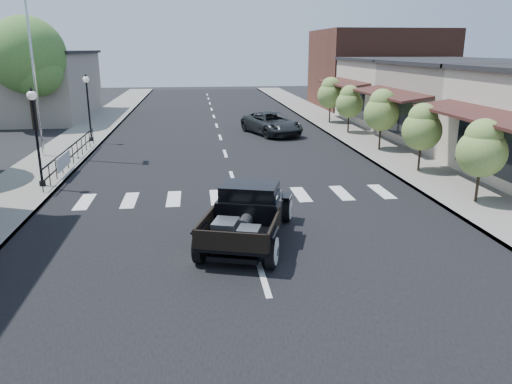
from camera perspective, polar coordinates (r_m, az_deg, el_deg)
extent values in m
plane|color=black|center=(14.99, -0.70, -4.96)|extent=(120.00, 120.00, 0.00)
cube|color=black|center=(29.44, -3.91, 5.56)|extent=(14.00, 80.00, 0.02)
cube|color=gray|center=(30.21, -20.28, 4.99)|extent=(3.00, 80.00, 0.15)
cube|color=gray|center=(31.05, 12.04, 5.91)|extent=(3.00, 80.00, 0.15)
cube|color=gray|center=(44.12, -25.21, 10.88)|extent=(10.00, 12.00, 5.00)
cube|color=gray|center=(31.72, 24.78, 8.99)|extent=(10.00, 9.00, 4.50)
cube|color=beige|center=(39.65, 18.02, 10.81)|extent=(10.00, 9.00, 4.50)
cube|color=brown|center=(48.99, 13.76, 13.47)|extent=(11.00, 10.00, 7.00)
cylinder|color=silver|center=(27.03, -24.42, 15.54)|extent=(0.12, 0.12, 11.23)
imported|color=black|center=(32.39, 1.79, 7.81)|extent=(3.90, 5.61, 1.42)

